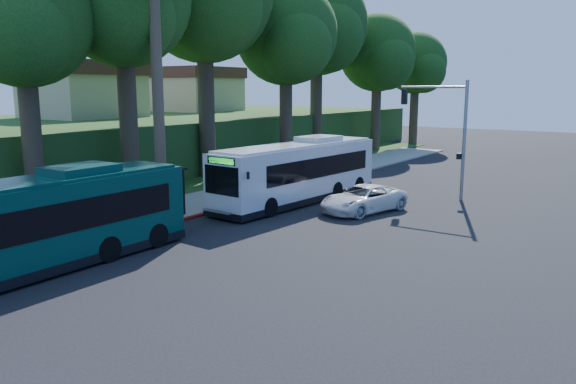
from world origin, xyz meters
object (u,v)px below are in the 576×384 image
Objects in this scene: bus_shelter at (154,180)px; white_bus at (299,171)px; teal_bus at (37,223)px; pickup at (364,199)px.

white_bus is at bearing 58.06° from bus_shelter.
teal_bus is (-0.79, -15.83, -0.02)m from white_bus.
pickup is at bearing 37.51° from bus_shelter.
bus_shelter is 8.30m from white_bus.
teal_bus is at bearing -88.98° from white_bus.
teal_bus is 2.39× the size of pickup.
bus_shelter is 0.62× the size of pickup.
teal_bus reaches higher than pickup.
teal_bus reaches higher than bus_shelter.
pickup is (4.35, -0.33, -1.09)m from white_bus.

